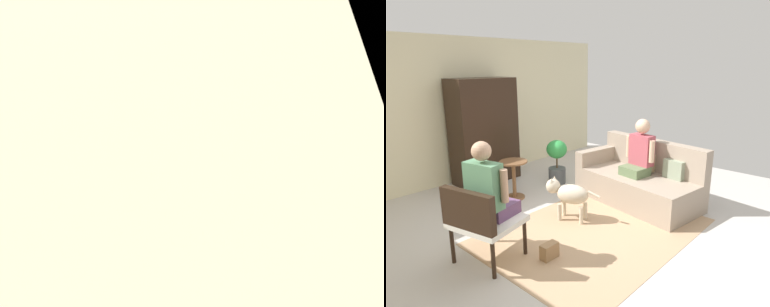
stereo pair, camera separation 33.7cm
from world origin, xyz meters
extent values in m
plane|color=beige|center=(0.00, 0.00, 0.00)|extent=(7.57, 7.57, 0.00)
cube|color=beige|center=(0.00, 2.93, 1.28)|extent=(6.91, 0.12, 2.57)
cube|color=tan|center=(-0.04, -0.24, 0.00)|extent=(2.75, 2.08, 0.01)
cube|color=gray|center=(1.16, -0.10, 0.23)|extent=(1.18, 2.01, 0.45)
cube|color=gray|center=(1.53, -0.15, 0.70)|extent=(0.44, 1.91, 0.49)
cube|color=gray|center=(1.28, 0.75, 0.58)|extent=(0.94, 0.31, 0.25)
cube|color=gray|center=(1.33, -0.61, 0.59)|extent=(0.14, 0.33, 0.28)
cube|color=#C6B284|center=(1.40, -0.09, 0.59)|extent=(0.14, 0.33, 0.28)
cylinder|color=black|center=(-1.12, 0.58, 0.21)|extent=(0.04, 0.04, 0.42)
cylinder|color=black|center=(-0.99, 0.02, 0.21)|extent=(0.04, 0.04, 0.42)
cylinder|color=black|center=(-1.62, 0.46, 0.21)|extent=(0.04, 0.04, 0.42)
cylinder|color=black|center=(-1.49, -0.10, 0.21)|extent=(0.04, 0.04, 0.42)
cube|color=white|center=(-1.31, 0.24, 0.45)|extent=(0.75, 0.80, 0.06)
cube|color=black|center=(-1.57, 0.18, 0.69)|extent=(0.23, 0.68, 0.41)
cube|color=#5F754E|center=(1.09, -0.09, 0.52)|extent=(0.39, 0.41, 0.14)
cube|color=#B24C59|center=(1.23, -0.11, 0.83)|extent=(0.23, 0.39, 0.47)
sphere|color=#DDB293|center=(1.23, -0.11, 1.20)|extent=(0.22, 0.22, 0.22)
cylinder|color=#DDB293|center=(1.16, -0.33, 0.85)|extent=(0.08, 0.08, 0.33)
cylinder|color=#DDB293|center=(1.22, 0.12, 0.85)|extent=(0.08, 0.08, 0.33)
cube|color=#644166|center=(-1.17, 0.27, 0.55)|extent=(0.46, 0.48, 0.14)
cube|color=#598C66|center=(-1.33, 0.23, 0.87)|extent=(0.27, 0.44, 0.50)
sphere|color=tan|center=(-1.33, 0.23, 1.24)|extent=(0.20, 0.20, 0.20)
cylinder|color=tan|center=(-1.34, 0.48, 0.90)|extent=(0.08, 0.08, 0.35)
cylinder|color=tan|center=(-1.23, 0.01, 0.90)|extent=(0.08, 0.08, 0.35)
cylinder|color=brown|center=(-0.03, 1.44, 0.61)|extent=(0.45, 0.45, 0.02)
cylinder|color=brown|center=(-0.03, 1.44, 0.30)|extent=(0.06, 0.06, 0.60)
cylinder|color=brown|center=(-0.03, 1.44, 0.01)|extent=(0.32, 0.32, 0.03)
ellipsoid|color=beige|center=(0.02, 0.21, 0.38)|extent=(0.41, 0.52, 0.27)
sphere|color=beige|center=(-0.08, 0.48, 0.46)|extent=(0.20, 0.20, 0.20)
cone|color=beige|center=(-0.13, 0.47, 0.56)|extent=(0.06, 0.06, 0.06)
cone|color=beige|center=(-0.04, 0.50, 0.56)|extent=(0.06, 0.06, 0.06)
cylinder|color=beige|center=(0.13, -0.08, 0.42)|extent=(0.10, 0.18, 0.10)
cylinder|color=beige|center=(-0.11, 0.33, 0.12)|extent=(0.06, 0.06, 0.24)
cylinder|color=beige|center=(0.04, 0.39, 0.12)|extent=(0.06, 0.06, 0.24)
cylinder|color=beige|center=(0.00, 0.03, 0.12)|extent=(0.06, 0.06, 0.24)
cylinder|color=beige|center=(0.15, 0.09, 0.12)|extent=(0.06, 0.06, 0.24)
cylinder|color=#4C5156|center=(0.95, 1.45, 0.14)|extent=(0.31, 0.31, 0.28)
cylinder|color=brown|center=(0.95, 1.45, 0.38)|extent=(0.03, 0.03, 0.20)
ellipsoid|color=green|center=(0.95, 1.45, 0.63)|extent=(0.37, 0.37, 0.33)
cube|color=black|center=(0.18, 2.52, 0.93)|extent=(1.13, 0.56, 1.86)
cube|color=#99724C|center=(-0.87, -0.25, 0.09)|extent=(0.20, 0.11, 0.18)
camera|label=1|loc=(-3.39, -2.49, 2.12)|focal=31.90mm
camera|label=2|loc=(-3.17, -2.75, 2.12)|focal=31.90mm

